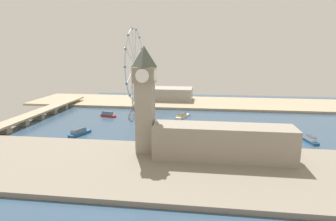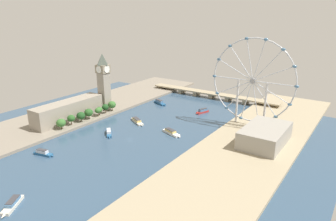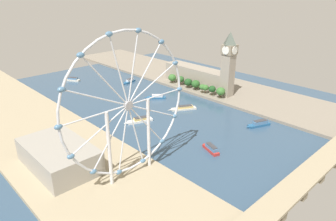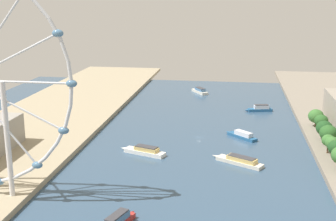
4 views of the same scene
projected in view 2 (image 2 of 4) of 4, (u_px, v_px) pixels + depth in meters
The scene contains 16 objects.
ground_plane at pixel (130, 139), 335.08m from camera, with size 397.55×397.55×0.00m, color #334C66.
riverbank_left at pixel (61, 118), 395.22m from camera, with size 90.00×520.00×3.00m, color gray.
riverbank_right at pixel (229, 166), 274.00m from camera, with size 90.00×520.00×3.00m, color tan.
clock_tower at pixel (104, 81), 412.05m from camera, with size 15.19×15.19×75.11m.
parliament_block at pixel (68, 111), 381.58m from camera, with size 22.00×93.28×23.15m, color gray.
tree_row_embankment at pixel (89, 113), 384.26m from camera, with size 11.54×91.65×13.09m.
ferris_wheel at pixel (253, 82), 353.05m from camera, with size 99.68×3.20×100.60m.
riverside_hall at pixel (265, 135), 314.35m from camera, with size 38.02×63.22×17.63m, color gray.
river_bridge at pixel (212, 94), 487.46m from camera, with size 209.55×16.63×8.20m.
tour_boat_0 at pixel (160, 102), 457.57m from camera, with size 26.25×13.93×5.85m.
tour_boat_1 at pixel (137, 121), 383.54m from camera, with size 29.71×19.51×4.61m.
tour_boat_2 at pixel (43, 153), 297.89m from camera, with size 22.68×9.31×5.53m.
tour_boat_3 at pixel (171, 132), 347.96m from camera, with size 29.48×14.45×5.11m.
tour_boat_4 at pixel (12, 204), 220.19m from camera, with size 17.45×24.45×5.15m.
tour_boat_5 at pixel (202, 111), 418.38m from camera, with size 10.86×21.75×5.78m.
tour_boat_6 at pixel (109, 133), 347.42m from camera, with size 21.17×20.37×4.77m.
Camera 2 is at (207.08, -233.02, 133.07)m, focal length 33.52 mm.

